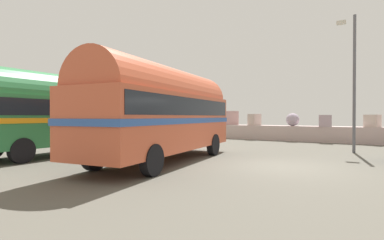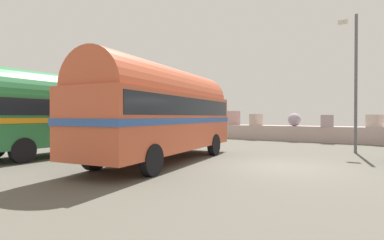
{
  "view_description": "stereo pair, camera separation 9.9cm",
  "coord_description": "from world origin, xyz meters",
  "views": [
    {
      "loc": [
        2.89,
        -10.42,
        1.79
      ],
      "look_at": [
        -2.74,
        -1.5,
        1.66
      ],
      "focal_mm": 27.58,
      "sensor_mm": 36.0,
      "label": 1
    },
    {
      "loc": [
        2.97,
        -10.37,
        1.79
      ],
      "look_at": [
        -2.74,
        -1.5,
        1.66
      ],
      "focal_mm": 27.58,
      "sensor_mm": 36.0,
      "label": 2
    }
  ],
  "objects": [
    {
      "name": "ground",
      "position": [
        0.0,
        0.0,
        0.01
      ],
      "size": [
        32.0,
        26.0,
        0.02
      ],
      "color": "#59554B"
    },
    {
      "name": "breakwater",
      "position": [
        0.13,
        11.77,
        0.7
      ],
      "size": [
        31.36,
        1.96,
        2.47
      ],
      "color": "#BCA49F",
      "rests_on": "ground"
    },
    {
      "name": "vintage_coach",
      "position": [
        -4.17,
        -1.3,
        2.05
      ],
      "size": [
        3.58,
        8.83,
        3.7
      ],
      "rotation": [
        0.0,
        0.0,
        0.14
      ],
      "color": "black",
      "rests_on": "ground"
    },
    {
      "name": "second_coach",
      "position": [
        -9.6,
        -1.93,
        2.05
      ],
      "size": [
        2.72,
        8.66,
        3.7
      ],
      "rotation": [
        0.0,
        0.0,
        0.03
      ],
      "color": "black",
      "rests_on": "ground"
    },
    {
      "name": "lamp_post",
      "position": [
        1.84,
        5.98,
        3.77
      ],
      "size": [
        0.94,
        0.82,
        6.72
      ],
      "color": "#5B5B60",
      "rests_on": "ground"
    }
  ]
}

